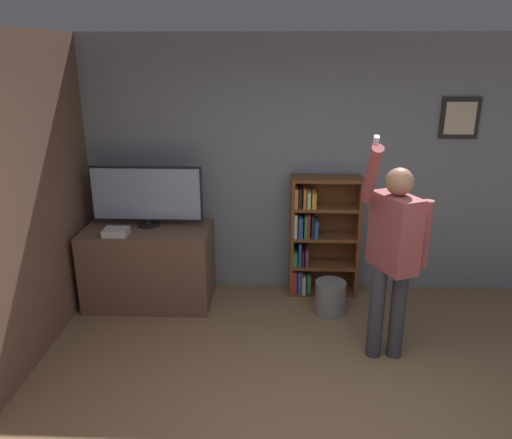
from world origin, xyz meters
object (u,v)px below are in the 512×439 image
at_px(television, 146,195).
at_px(game_console, 116,232).
at_px(person, 393,247).
at_px(waste_bin, 330,297).
at_px(bookshelf, 318,237).

height_order(television, game_console, television).
bearing_deg(person, waste_bin, -175.38).
relative_size(bookshelf, person, 0.67).
height_order(game_console, person, person).
xyz_separation_m(television, bookshelf, (1.76, 0.20, -0.50)).
height_order(television, waste_bin, television).
distance_m(game_console, person, 2.61).
distance_m(game_console, bookshelf, 2.08).
relative_size(television, bookshelf, 0.87).
bearing_deg(person, game_console, -129.43).
distance_m(television, person, 2.48).
relative_size(bookshelf, waste_bin, 3.85).
bearing_deg(waste_bin, bookshelf, 103.20).
distance_m(bookshelf, person, 1.35).
bearing_deg(game_console, television, 50.07).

